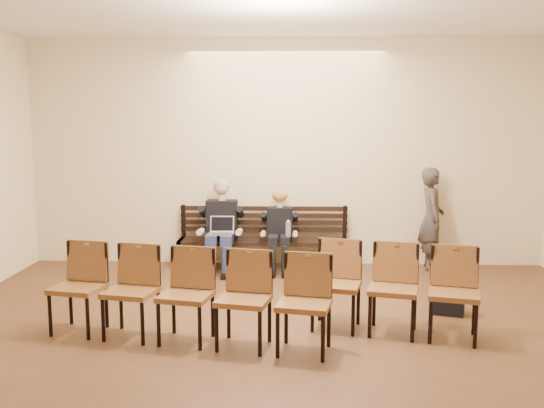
% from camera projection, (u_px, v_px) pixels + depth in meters
% --- Properties ---
extents(room_walls, '(8.02, 10.01, 3.51)m').
position_uv_depth(room_walls, '(277.00, 91.00, 5.13)').
color(room_walls, beige).
rests_on(room_walls, ground).
extents(bench, '(2.60, 0.90, 0.45)m').
position_uv_depth(bench, '(263.00, 254.00, 9.29)').
color(bench, black).
rests_on(bench, ground).
extents(seated_man, '(0.57, 0.80, 1.38)m').
position_uv_depth(seated_man, '(221.00, 225.00, 9.13)').
color(seated_man, black).
rests_on(seated_man, ground).
extents(seated_woman, '(0.48, 0.66, 1.11)m').
position_uv_depth(seated_woman, '(279.00, 235.00, 9.12)').
color(seated_woman, black).
rests_on(seated_woman, ground).
extents(laptop, '(0.39, 0.32, 0.26)m').
position_uv_depth(laptop, '(221.00, 235.00, 8.94)').
color(laptop, silver).
rests_on(laptop, bench).
extents(water_bottle, '(0.09, 0.09, 0.25)m').
position_uv_depth(water_bottle, '(288.00, 236.00, 8.89)').
color(water_bottle, silver).
rests_on(water_bottle, bench).
extents(bag, '(0.46, 0.37, 0.29)m').
position_uv_depth(bag, '(447.00, 301.00, 7.18)').
color(bag, black).
rests_on(bag, ground).
extents(passerby, '(0.47, 0.68, 1.79)m').
position_uv_depth(passerby, '(432.00, 211.00, 9.19)').
color(passerby, '#3B3530').
rests_on(passerby, ground).
extents(chair_row_front, '(1.82, 0.93, 0.97)m').
position_uv_depth(chair_row_front, '(393.00, 290.00, 6.47)').
color(chair_row_front, brown).
rests_on(chair_row_front, ground).
extents(chair_row_back, '(3.03, 1.10, 0.97)m').
position_uv_depth(chair_row_back, '(186.00, 296.00, 6.23)').
color(chair_row_back, brown).
rests_on(chair_row_back, ground).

